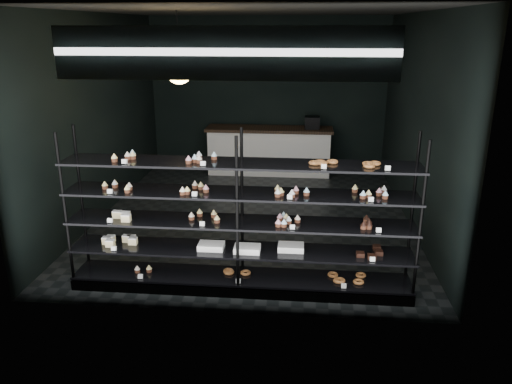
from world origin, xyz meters
TOP-DOWN VIEW (x-y plane):
  - room at (0.00, 0.00)m, footprint 5.01×6.01m
  - display_shelf at (0.06, -2.45)m, footprint 4.00×0.50m
  - signage at (0.00, -2.93)m, footprint 3.30×0.05m
  - pendant_lamp at (-0.84, -1.29)m, footprint 0.35×0.35m
  - service_counter at (0.09, 2.50)m, footprint 2.63×0.65m

SIDE VIEW (x-z plane):
  - service_counter at x=0.09m, z-range -0.11..1.12m
  - display_shelf at x=0.06m, z-range -0.33..1.58m
  - room at x=0.00m, z-range 0.00..3.20m
  - pendant_lamp at x=-0.84m, z-range 2.00..2.90m
  - signage at x=0.00m, z-range 2.50..3.00m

